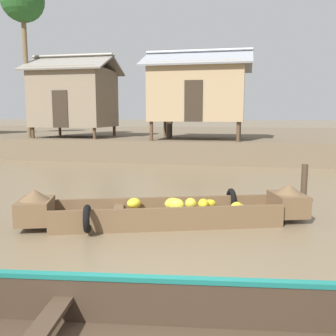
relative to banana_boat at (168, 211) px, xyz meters
name	(u,v)px	position (x,y,z in m)	size (l,w,h in m)	color
ground_plane	(223,177)	(0.75, 5.91, -0.26)	(300.00, 300.00, 0.00)	#726047
riverbank_strip	(234,139)	(0.75, 18.87, 0.24)	(160.00, 20.00, 1.00)	brown
banana_boat	(168,211)	(0.00, 0.00, 0.00)	(5.70, 2.59, 0.76)	brown
stilt_house_mid_left	(74,97)	(-7.37, 11.35, 2.85)	(4.41, 3.71, 4.26)	#4C3826
stilt_house_mid_right	(198,92)	(-0.78, 11.01, 3.00)	(5.03, 3.90, 4.22)	#4C3826
palm_tree_mid	(23,3)	(-9.53, 10.44, 7.43)	(2.13, 2.13, 7.89)	brown
vendor_person	(170,120)	(-2.24, 11.22, 1.67)	(0.44, 0.44, 1.66)	#332D28
mooring_post	(304,187)	(2.85, 1.82, 0.26)	(0.14, 0.14, 1.05)	#423323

